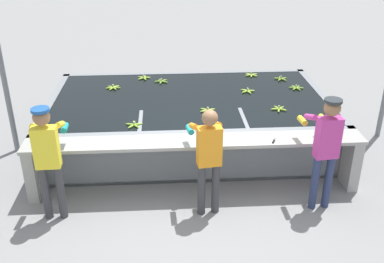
{
  "coord_description": "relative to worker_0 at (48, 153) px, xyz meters",
  "views": [
    {
      "loc": [
        -0.42,
        -5.53,
        3.81
      ],
      "look_at": [
        0.0,
        1.04,
        0.61
      ],
      "focal_mm": 42.0,
      "sensor_mm": 36.0,
      "label": 1
    }
  ],
  "objects": [
    {
      "name": "ground_plane",
      "position": [
        1.98,
        0.27,
        -1.0
      ],
      "size": [
        80.0,
        80.0,
        0.0
      ],
      "primitive_type": "plane",
      "color": "gray",
      "rests_on": "ground"
    },
    {
      "name": "wash_tank",
      "position": [
        1.98,
        2.17,
        -0.57
      ],
      "size": [
        4.94,
        2.89,
        0.87
      ],
      "color": "gray",
      "rests_on": "ground"
    },
    {
      "name": "work_ledge",
      "position": [
        1.98,
        0.5,
        -0.37
      ],
      "size": [
        4.94,
        0.45,
        0.87
      ],
      "color": "#9E9E99",
      "rests_on": "ground"
    },
    {
      "name": "worker_0",
      "position": [
        0.0,
        0.0,
        0.0
      ],
      "size": [
        0.42,
        0.72,
        1.64
      ],
      "color": "#38383D",
      "rests_on": "ground"
    },
    {
      "name": "worker_1",
      "position": [
        2.11,
        -0.02,
        -0.06
      ],
      "size": [
        0.47,
        0.73,
        1.57
      ],
      "color": "#38383D",
      "rests_on": "ground"
    },
    {
      "name": "worker_2",
      "position": [
        3.71,
        0.01,
        0.02
      ],
      "size": [
        0.46,
        0.74,
        1.67
      ],
      "color": "navy",
      "rests_on": "ground"
    },
    {
      "name": "banana_bunch_floating_0",
      "position": [
        1.14,
        3.25,
        -0.11
      ],
      "size": [
        0.27,
        0.28,
        0.08
      ],
      "color": "#9EC642",
      "rests_on": "wash_tank"
    },
    {
      "name": "banana_bunch_floating_1",
      "position": [
        3.06,
        2.39,
        -0.11
      ],
      "size": [
        0.26,
        0.28,
        0.08
      ],
      "color": "#9EC642",
      "rests_on": "wash_tank"
    },
    {
      "name": "banana_bunch_floating_2",
      "position": [
        1.49,
        3.02,
        -0.11
      ],
      "size": [
        0.27,
        0.28,
        0.08
      ],
      "color": "#75A333",
      "rests_on": "wash_tank"
    },
    {
      "name": "banana_bunch_floating_3",
      "position": [
        0.59,
        2.73,
        -0.11
      ],
      "size": [
        0.28,
        0.28,
        0.08
      ],
      "color": "#8CB738",
      "rests_on": "wash_tank"
    },
    {
      "name": "banana_bunch_floating_4",
      "position": [
        3.44,
        1.52,
        -0.11
      ],
      "size": [
        0.27,
        0.28,
        0.08
      ],
      "color": "#8CB738",
      "rests_on": "wash_tank"
    },
    {
      "name": "banana_bunch_floating_5",
      "position": [
        2.25,
        1.54,
        -0.11
      ],
      "size": [
        0.27,
        0.28,
        0.08
      ],
      "color": "#93BC3D",
      "rests_on": "wash_tank"
    },
    {
      "name": "banana_bunch_floating_6",
      "position": [
        4.0,
        2.5,
        -0.11
      ],
      "size": [
        0.28,
        0.28,
        0.08
      ],
      "color": "#75A333",
      "rests_on": "wash_tank"
    },
    {
      "name": "banana_bunch_floating_7",
      "position": [
        1.06,
        1.05,
        -0.11
      ],
      "size": [
        0.28,
        0.26,
        0.08
      ],
      "color": "#7FAD33",
      "rests_on": "wash_tank"
    },
    {
      "name": "banana_bunch_floating_8",
      "position": [
        3.3,
        3.29,
        -0.11
      ],
      "size": [
        0.28,
        0.28,
        0.08
      ],
      "color": "#9EC642",
      "rests_on": "wash_tank"
    },
    {
      "name": "banana_bunch_floating_9",
      "position": [
        3.84,
        3.02,
        -0.11
      ],
      "size": [
        0.28,
        0.26,
        0.08
      ],
      "color": "#75A333",
      "rests_on": "wash_tank"
    },
    {
      "name": "knife_0",
      "position": [
        3.12,
        0.43,
        -0.12
      ],
      "size": [
        0.18,
        0.33,
        0.02
      ],
      "color": "silver",
      "rests_on": "work_ledge"
    },
    {
      "name": "support_post_left",
      "position": [
        -1.11,
        2.0,
        0.6
      ],
      "size": [
        0.09,
        0.09,
        3.2
      ],
      "color": "slate",
      "rests_on": "ground"
    }
  ]
}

